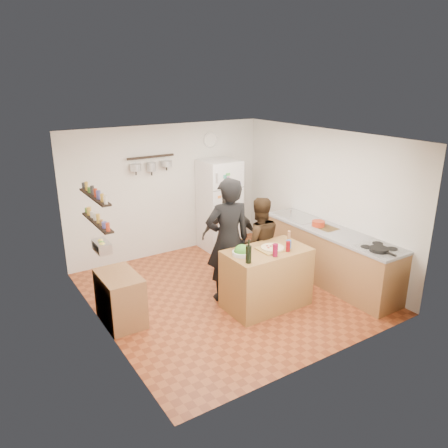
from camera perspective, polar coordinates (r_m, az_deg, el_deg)
room_shell at (r=6.98m, az=-1.28°, el=1.42°), size 4.20×4.20×4.20m
prep_island at (r=6.63m, az=5.55°, el=-7.05°), size 1.25×0.72×0.91m
pizza_board at (r=6.47m, az=6.35°, el=-3.23°), size 0.42×0.34×0.02m
pizza at (r=6.47m, az=6.35°, el=-3.07°), size 0.34×0.34×0.02m
salad_bowl at (r=6.24m, az=2.36°, el=-3.82°), size 0.28×0.28×0.06m
wine_bottle at (r=5.95m, az=3.23°, el=-3.98°), size 0.08×0.08×0.24m
wine_glass_near at (r=6.21m, az=6.71°, el=-3.41°), size 0.08×0.08×0.18m
wine_glass_far at (r=6.41m, az=8.36°, el=-2.91°), size 0.06×0.06×0.16m
pepper_mill at (r=6.72m, az=8.46°, el=-1.83°), size 0.05×0.05×0.16m
salt_canister at (r=6.52m, az=8.43°, el=-2.66°), size 0.08×0.08×0.13m
person_left at (r=6.61m, az=0.52°, el=-2.14°), size 0.79×0.60×1.94m
person_center at (r=7.06m, az=4.54°, el=-2.55°), size 0.91×0.81×1.54m
person_back at (r=7.29m, az=0.73°, el=-1.64°), size 0.98×0.83×1.57m
counter_run at (r=7.59m, az=13.61°, el=-4.10°), size 0.63×2.63×0.90m
stove_top at (r=6.86m, az=19.58°, el=-3.05°), size 0.60×0.62×0.02m
skillet at (r=6.73m, az=19.59°, el=-3.15°), size 0.27×0.27×0.05m
sink at (r=8.00m, az=9.52°, el=0.92°), size 0.50×0.80×0.03m
cutting_board at (r=7.52m, az=13.13°, el=-0.53°), size 0.30×0.40×0.02m
red_bowl at (r=7.55m, az=12.21°, el=0.06°), size 0.22×0.22×0.09m
fridge at (r=8.67m, az=-0.61°, el=2.49°), size 0.70×0.68×1.80m
wall_clock at (r=8.68m, az=-1.81°, el=10.95°), size 0.30×0.03×0.30m
spice_shelf_lower at (r=6.00m, az=-16.24°, el=0.21°), size 0.12×1.00×0.02m
spice_shelf_upper at (r=5.90m, az=-16.55°, el=3.44°), size 0.12×1.00×0.02m
produce_basket at (r=6.12m, az=-15.68°, el=-2.84°), size 0.18×0.35×0.14m
side_table at (r=6.40m, az=-13.39°, el=-9.42°), size 0.50×0.80×0.73m
pot_rack at (r=8.06m, az=-9.54°, el=8.65°), size 0.90×0.04×0.04m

